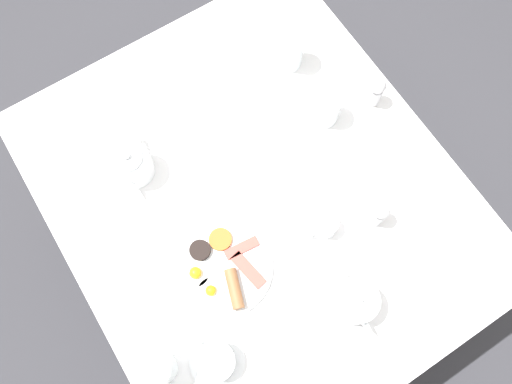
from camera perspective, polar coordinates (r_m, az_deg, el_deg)
ground_plane at (r=2.04m, az=-0.00°, el=-6.34°), size 8.00×8.00×0.00m
table at (r=1.41m, az=-0.00°, el=-1.00°), size 1.03×1.20×0.71m
breakfast_plate at (r=1.30m, az=-4.02°, el=-8.62°), size 0.26×0.26×0.04m
teapot_near at (r=1.37m, az=-14.01°, el=3.12°), size 0.11×0.17×0.12m
teapot_far at (r=1.27m, az=11.18°, el=-12.15°), size 0.11×0.19×0.12m
teacup_with_saucer_left at (r=1.26m, az=-4.57°, el=-18.75°), size 0.14×0.14×0.06m
water_glass_tall at (r=1.47m, az=3.89°, el=16.04°), size 0.08×0.08×0.13m
water_glass_short at (r=1.40m, az=8.08°, el=9.54°), size 0.08×0.08×0.11m
wine_glass_spare at (r=1.25m, az=-11.13°, el=-19.27°), size 0.08×0.08×0.11m
creamer_jug at (r=1.31m, az=7.89°, el=-3.84°), size 0.09×0.06×0.06m
pepper_grinder at (r=1.45m, az=13.50°, el=11.15°), size 0.05×0.05×0.11m
salt_grinder at (r=1.31m, az=13.82°, el=-2.37°), size 0.05×0.05×0.11m
fork_by_plate at (r=1.42m, az=19.10°, el=-1.48°), size 0.02×0.16×0.00m
knife_by_plate at (r=1.38m, az=1.34°, el=3.82°), size 0.21×0.08×0.00m
spoon_for_tea at (r=1.58m, az=-1.82°, el=17.86°), size 0.13×0.11×0.00m
fork_spare at (r=1.48m, az=-10.49°, el=9.84°), size 0.13×0.12×0.00m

